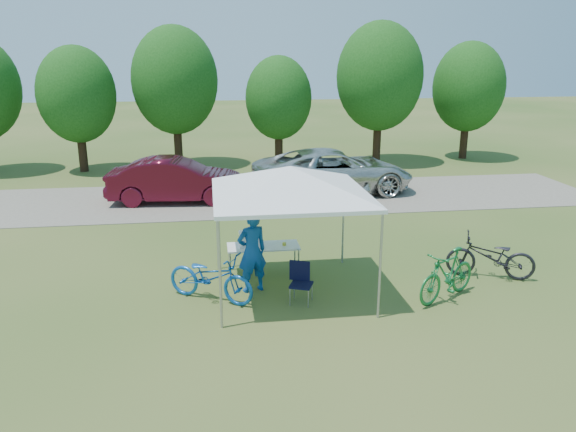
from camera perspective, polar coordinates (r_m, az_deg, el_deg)
name	(u,v)px	position (r m, az deg, el deg)	size (l,w,h in m)	color
ground	(290,291)	(12.20, 0.22, -7.58)	(100.00, 100.00, 0.00)	#2D5119
gravel_strip	(258,198)	(19.73, -3.08, 1.82)	(24.00, 5.00, 0.02)	gray
canopy	(290,170)	(11.38, 0.23, 4.72)	(4.53, 4.53, 3.00)	#A5A5AA
treeline	(238,86)	(25.16, -5.12, 13.05)	(24.89, 4.28, 6.30)	#382314
folding_table	(263,247)	(12.91, -2.53, -3.20)	(1.64, 0.68, 0.68)	white
folding_chair	(300,279)	(11.53, 1.28, -6.38)	(0.55, 0.58, 0.84)	black
cooler	(250,239)	(12.81, -3.92, -2.34)	(0.48, 0.32, 0.34)	white
ice_cream_cup	(284,244)	(12.88, -0.39, -2.86)	(0.09, 0.09, 0.07)	gold
cyclist	(252,251)	(11.89, -3.69, -3.60)	(0.66, 0.43, 1.80)	#124493
bike_blue	(211,277)	(11.67, -7.86, -6.16)	(0.68, 1.94, 1.02)	#1355A9
bike_green	(447,275)	(12.07, 15.87, -5.76)	(0.50, 1.78, 1.07)	#197436
bike_dark	(491,257)	(13.47, 19.90, -3.92)	(0.67, 1.93, 1.01)	black
minivan	(333,171)	(20.34, 4.61, 4.57)	(2.65, 5.75, 1.60)	silver
sedan	(176,180)	(19.42, -11.28, 3.59)	(1.58, 4.54, 1.50)	#4D0C1C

